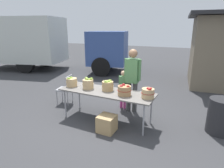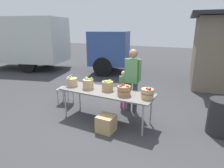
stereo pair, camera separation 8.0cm
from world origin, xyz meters
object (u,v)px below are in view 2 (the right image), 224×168
at_px(trash_barrel, 221,117).
at_px(apple_basket_green_1, 88,84).
at_px(market_table, 106,93).
at_px(folding_chair, 67,87).
at_px(apple_basket_red_0, 124,90).
at_px(child_customer, 124,87).
at_px(vendor_adult, 133,76).
at_px(produce_crate, 106,124).
at_px(apple_basket_red_1, 147,93).
at_px(apple_basket_green_0, 72,82).
at_px(apple_basket_green_2, 108,85).
at_px(box_truck, 45,42).

bearing_deg(trash_barrel, apple_basket_green_1, -168.66).
distance_m(market_table, folding_chair, 1.66).
relative_size(apple_basket_green_1, apple_basket_red_0, 0.94).
bearing_deg(folding_chair, child_customer, 90.28).
height_order(vendor_adult, produce_crate, vendor_adult).
bearing_deg(produce_crate, market_table, 118.74).
xyz_separation_m(apple_basket_red_1, child_customer, (-0.94, 0.87, -0.22)).
bearing_deg(market_table, produce_crate, -61.26).
distance_m(apple_basket_green_0, apple_basket_green_2, 1.00).
bearing_deg(vendor_adult, apple_basket_red_1, 127.93).
distance_m(apple_basket_red_1, trash_barrel, 1.64).
bearing_deg(apple_basket_green_2, apple_basket_green_0, -173.97).
distance_m(child_customer, box_truck, 6.71).
relative_size(trash_barrel, produce_crate, 2.10).
distance_m(apple_basket_green_1, produce_crate, 1.13).
bearing_deg(market_table, apple_basket_green_1, -177.41).
bearing_deg(trash_barrel, market_table, -166.94).
height_order(apple_basket_green_2, child_customer, child_customer).
bearing_deg(box_truck, folding_chair, -54.33).
bearing_deg(apple_basket_red_0, apple_basket_green_1, 177.74).
relative_size(market_table, apple_basket_red_0, 7.32).
relative_size(apple_basket_red_0, box_truck, 0.04).
relative_size(apple_basket_red_0, trash_barrel, 0.41).
bearing_deg(market_table, apple_basket_green_0, -177.84).
bearing_deg(apple_basket_red_1, box_truck, 151.30).
height_order(apple_basket_red_1, trash_barrel, apple_basket_red_1).
distance_m(apple_basket_red_0, vendor_adult, 0.83).
distance_m(apple_basket_red_1, produce_crate, 1.12).
bearing_deg(child_customer, apple_basket_green_2, 91.68).
bearing_deg(apple_basket_red_0, apple_basket_green_2, 165.15).
xyz_separation_m(apple_basket_green_0, apple_basket_red_1, (2.01, 0.03, 0.00)).
bearing_deg(apple_basket_red_1, market_table, 179.61).
height_order(apple_basket_red_1, box_truck, box_truck).
relative_size(apple_basket_green_2, produce_crate, 0.80).
bearing_deg(apple_basket_red_0, produce_crate, -118.62).
relative_size(market_table, apple_basket_green_1, 7.79).
xyz_separation_m(apple_basket_green_1, apple_basket_red_1, (1.51, 0.02, -0.02)).
bearing_deg(produce_crate, vendor_adult, 84.94).
height_order(apple_basket_red_1, produce_crate, apple_basket_red_1).
xyz_separation_m(market_table, apple_basket_green_1, (-0.50, -0.02, 0.17)).
bearing_deg(apple_basket_green_1, apple_basket_red_0, -2.26).
xyz_separation_m(apple_basket_green_1, produce_crate, (0.76, -0.45, -0.70)).
bearing_deg(apple_basket_green_1, apple_basket_green_2, 10.25).
distance_m(market_table, produce_crate, 0.76).
distance_m(apple_basket_green_2, child_customer, 0.83).
height_order(apple_basket_red_0, apple_basket_red_1, apple_basket_red_0).
bearing_deg(apple_basket_green_2, box_truck, 147.85).
xyz_separation_m(apple_basket_red_1, vendor_adult, (-0.64, 0.76, 0.13)).
distance_m(market_table, child_customer, 0.87).
xyz_separation_m(apple_basket_green_1, apple_basket_red_0, (0.99, -0.04, -0.01)).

